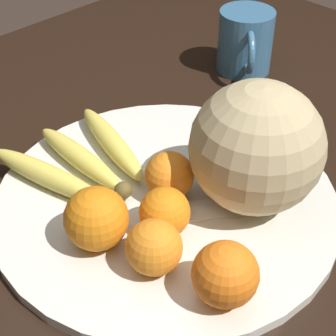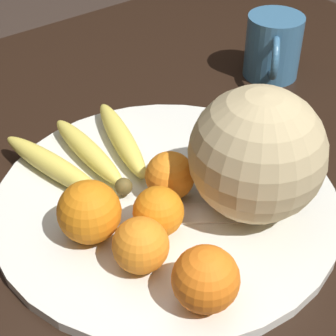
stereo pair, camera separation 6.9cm
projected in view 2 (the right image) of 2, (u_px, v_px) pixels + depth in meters
name	position (u px, v px, depth m)	size (l,w,h in m)	color
kitchen_table	(162.00, 254.00, 0.78)	(1.43, 1.18, 0.77)	black
fruit_bowl	(168.00, 202.00, 0.73)	(0.44, 0.44, 0.01)	silver
melon	(257.00, 154.00, 0.66)	(0.16, 0.16, 0.16)	tan
banana_bunch	(89.00, 152.00, 0.77)	(0.18, 0.20, 0.03)	brown
orange_front_left	(206.00, 279.00, 0.57)	(0.07, 0.07, 0.07)	orange
orange_front_right	(158.00, 212.00, 0.66)	(0.06, 0.06, 0.06)	orange
orange_mid_center	(170.00, 176.00, 0.71)	(0.06, 0.06, 0.06)	orange
orange_back_left	(91.00, 213.00, 0.64)	(0.08, 0.08, 0.08)	orange
orange_back_right	(141.00, 245.00, 0.61)	(0.06, 0.06, 0.06)	orange
produce_tag	(200.00, 213.00, 0.70)	(0.10, 0.09, 0.00)	white
ceramic_mug	(273.00, 47.00, 0.96)	(0.11, 0.12, 0.11)	#386689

